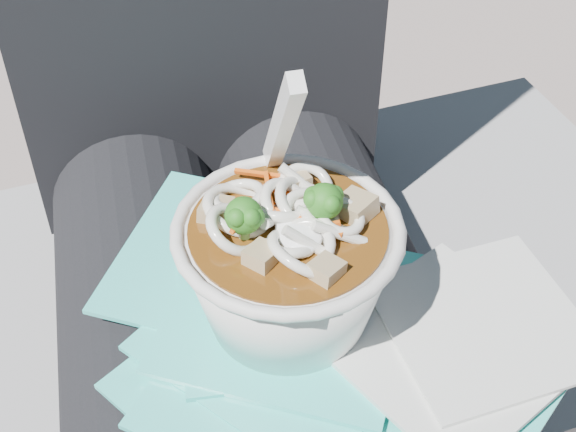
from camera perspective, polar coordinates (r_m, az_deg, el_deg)
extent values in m
cube|color=gray|center=(1.02, -3.28, -14.76)|extent=(1.05, 0.61, 0.48)
cylinder|color=black|center=(0.66, -8.95, -11.71)|extent=(0.16, 0.48, 0.16)
cylinder|color=black|center=(0.68, 4.91, -9.24)|extent=(0.16, 0.48, 0.16)
cube|color=#2FC7BC|center=(0.58, -0.25, -8.69)|extent=(0.17, 0.17, 0.00)
cube|color=#2FC7BC|center=(0.55, -2.83, -12.78)|extent=(0.20, 0.21, 0.00)
cube|color=#2FC7BC|center=(0.61, -1.28, -4.77)|extent=(0.18, 0.18, 0.00)
cube|color=#2FC7BC|center=(0.55, 10.80, -12.25)|extent=(0.18, 0.18, 0.00)
cube|color=#2FC7BC|center=(0.55, -0.66, -11.06)|extent=(0.22, 0.22, 0.00)
cube|color=#2FC7BC|center=(0.57, -0.27, -8.65)|extent=(0.23, 0.23, 0.00)
cube|color=#2FC7BC|center=(0.62, -3.96, -3.04)|extent=(0.23, 0.23, 0.00)
cube|color=#2FC7BC|center=(0.58, -2.25, -7.24)|extent=(0.12, 0.13, 0.00)
cube|color=#2FC7BC|center=(0.58, 0.12, -6.73)|extent=(0.22, 0.22, 0.00)
cube|color=silver|center=(0.56, 11.40, -9.18)|extent=(0.19, 0.19, 0.00)
cube|color=silver|center=(0.58, 13.78, -7.31)|extent=(0.15, 0.15, 0.00)
torus|color=silver|center=(0.51, 0.00, -0.98)|extent=(0.15, 0.15, 0.01)
cylinder|color=#4C290A|center=(0.52, 0.00, -1.22)|extent=(0.13, 0.13, 0.01)
torus|color=white|center=(0.50, 1.28, -2.12)|extent=(0.05, 0.05, 0.03)
torus|color=white|center=(0.54, 1.20, 1.96)|extent=(0.05, 0.05, 0.03)
torus|color=white|center=(0.50, -0.03, -2.23)|extent=(0.04, 0.04, 0.03)
torus|color=white|center=(0.50, 1.09, -2.74)|extent=(0.06, 0.07, 0.04)
torus|color=white|center=(0.52, -0.56, 0.27)|extent=(0.05, 0.05, 0.03)
torus|color=white|center=(0.52, -3.44, 0.42)|extent=(0.07, 0.07, 0.03)
torus|color=white|center=(0.53, -3.57, 1.38)|extent=(0.05, 0.05, 0.02)
torus|color=white|center=(0.51, -3.88, -0.98)|extent=(0.04, 0.05, 0.04)
torus|color=white|center=(0.52, 1.26, 0.65)|extent=(0.06, 0.07, 0.04)
torus|color=white|center=(0.52, 1.61, 0.14)|extent=(0.05, 0.05, 0.03)
torus|color=white|center=(0.52, -0.11, 0.81)|extent=(0.05, 0.05, 0.04)
torus|color=white|center=(0.51, 3.79, -0.05)|extent=(0.05, 0.05, 0.02)
cylinder|color=white|center=(0.51, -1.25, -0.37)|extent=(0.02, 0.03, 0.02)
cylinder|color=white|center=(0.50, 3.68, -1.28)|extent=(0.04, 0.01, 0.02)
cylinder|color=white|center=(0.52, 0.54, 0.75)|extent=(0.03, 0.02, 0.02)
cylinder|color=white|center=(0.50, 2.01, -0.87)|extent=(0.02, 0.03, 0.02)
cylinder|color=white|center=(0.54, 1.13, 2.25)|extent=(0.03, 0.03, 0.03)
cylinder|color=white|center=(0.49, 1.49, -1.98)|extent=(0.03, 0.02, 0.03)
cylinder|color=white|center=(0.51, 2.29, -0.31)|extent=(0.03, 0.02, 0.02)
cylinder|color=#6CA650|center=(0.51, 2.57, 0.05)|extent=(0.01, 0.01, 0.01)
sphere|color=#175A14|center=(0.51, 2.61, 1.05)|extent=(0.02, 0.02, 0.02)
sphere|color=#175A14|center=(0.51, 1.80, 1.48)|extent=(0.01, 0.01, 0.01)
sphere|color=#175A14|center=(0.50, 3.07, 0.88)|extent=(0.01, 0.01, 0.01)
sphere|color=#175A14|center=(0.50, 1.76, 1.20)|extent=(0.01, 0.01, 0.01)
sphere|color=#175A14|center=(0.51, 3.33, 1.53)|extent=(0.01, 0.01, 0.01)
cylinder|color=#6CA650|center=(0.50, -3.12, -0.97)|extent=(0.01, 0.01, 0.01)
sphere|color=#175A14|center=(0.50, -3.17, 0.04)|extent=(0.02, 0.02, 0.02)
sphere|color=#175A14|center=(0.49, -2.48, -0.24)|extent=(0.01, 0.01, 0.01)
sphere|color=#175A14|center=(0.49, -2.32, -0.07)|extent=(0.01, 0.01, 0.01)
sphere|color=#175A14|center=(0.49, -2.67, -0.09)|extent=(0.01, 0.01, 0.01)
sphere|color=#175A14|center=(0.49, -3.66, -0.11)|extent=(0.01, 0.01, 0.01)
cube|color=#E85913|center=(0.50, 1.67, -0.99)|extent=(0.04, 0.01, 0.01)
cube|color=#E85913|center=(0.50, 1.32, -0.42)|extent=(0.04, 0.03, 0.01)
cube|color=#E85913|center=(0.52, -1.34, 1.60)|extent=(0.01, 0.04, 0.00)
cube|color=#E85913|center=(0.54, -1.73, 2.97)|extent=(0.04, 0.02, 0.01)
cube|color=#E85913|center=(0.51, -2.49, -0.09)|extent=(0.04, 0.04, 0.02)
cube|color=#E85913|center=(0.53, -0.29, 1.67)|extent=(0.03, 0.03, 0.01)
cube|color=#987C56|center=(0.52, 4.83, 0.64)|extent=(0.03, 0.03, 0.02)
cube|color=#987C56|center=(0.54, 0.52, 2.47)|extent=(0.02, 0.02, 0.01)
cube|color=#987C56|center=(0.52, -5.14, 0.41)|extent=(0.03, 0.03, 0.02)
cube|color=#987C56|center=(0.49, -1.85, -2.86)|extent=(0.03, 0.03, 0.01)
cube|color=#987C56|center=(0.48, 2.74, -3.88)|extent=(0.03, 0.03, 0.01)
ellipsoid|color=white|center=(0.50, 0.78, -1.17)|extent=(0.03, 0.04, 0.01)
cube|color=white|center=(0.50, -0.40, 6.47)|extent=(0.01, 0.08, 0.12)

